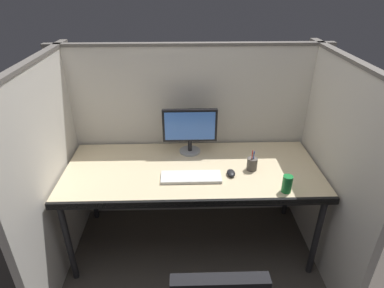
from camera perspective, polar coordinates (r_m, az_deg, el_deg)
The scene contains 10 objects.
ground_plane at distance 2.69m, azimuth 0.24°, elevation -21.29°, with size 8.00×8.00×0.00m, color #423D38.
cubicle_partition_rear at distance 2.79m, azimuth -0.25°, elevation 1.47°, with size 2.21×0.06×1.57m.
cubicle_partition_left at distance 2.50m, azimuth -23.46°, elevation -4.60°, with size 0.06×1.41×1.57m.
cubicle_partition_right at distance 2.55m, azimuth 23.17°, elevation -3.87°, with size 0.06×1.41×1.57m.
desk at distance 2.44m, azimuth 0.04°, elevation -5.44°, with size 1.90×0.80×0.74m.
monitor_center at distance 2.54m, azimuth -0.39°, elevation 2.84°, with size 0.43×0.17×0.37m.
keyboard_main at distance 2.31m, azimuth -0.15°, elevation -5.87°, with size 0.43×0.15×0.02m, color silver.
computer_mouse at distance 2.36m, azimuth 6.91°, elevation -5.12°, with size 0.06×0.10×0.04m.
soda_can at distance 2.24m, azimuth 16.47°, elevation -6.80°, with size 0.07×0.07×0.12m, color #197233.
pen_cup at distance 2.43m, azimuth 10.58°, elevation -3.47°, with size 0.08×0.08×0.17m.
Camera 1 is at (-0.06, -1.75, 2.04)m, focal length 30.14 mm.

